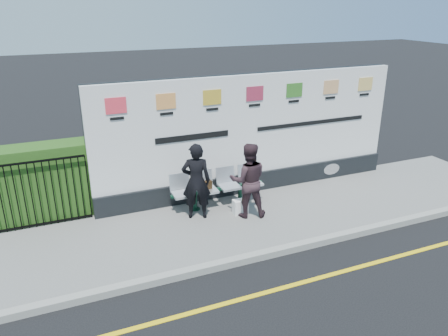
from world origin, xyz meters
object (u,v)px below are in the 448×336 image
bench (218,196)px  woman_left (196,181)px  woman_right (248,180)px  billboard (252,142)px

bench → woman_left: (-0.67, -0.37, 0.64)m
bench → woman_right: (0.44, -0.73, 0.63)m
woman_left → woman_right: (1.11, -0.36, -0.01)m
bench → woman_left: bearing=-150.4°
woman_left → woman_right: woman_left is taller
billboard → woman_right: (-0.71, -1.27, -0.43)m
billboard → bench: bearing=-155.2°
billboard → woman_left: bearing=-153.6°
billboard → woman_left: (-1.82, -0.90, -0.42)m
billboard → bench: billboard is taller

